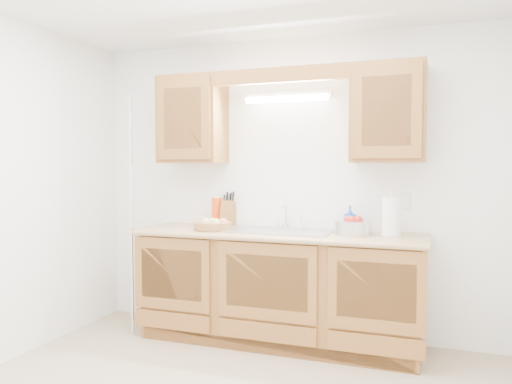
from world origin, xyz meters
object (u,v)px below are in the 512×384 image
at_px(paper_towel, 391,217).
at_px(apple_bowl, 353,226).
at_px(fruit_basket, 213,225).
at_px(knife_block, 228,213).

xyz_separation_m(paper_towel, apple_bowl, (-0.28, 0.00, -0.08)).
relative_size(fruit_basket, knife_block, 1.15).
distance_m(fruit_basket, knife_block, 0.33).
xyz_separation_m(knife_block, paper_towel, (1.41, -0.22, 0.03)).
bearing_deg(apple_bowl, fruit_basket, -175.03).
xyz_separation_m(knife_block, apple_bowl, (1.13, -0.22, -0.05)).
distance_m(fruit_basket, apple_bowl, 1.13).
bearing_deg(knife_block, fruit_basket, -91.94).
bearing_deg(apple_bowl, paper_towel, -0.27).
bearing_deg(fruit_basket, paper_towel, 3.93).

